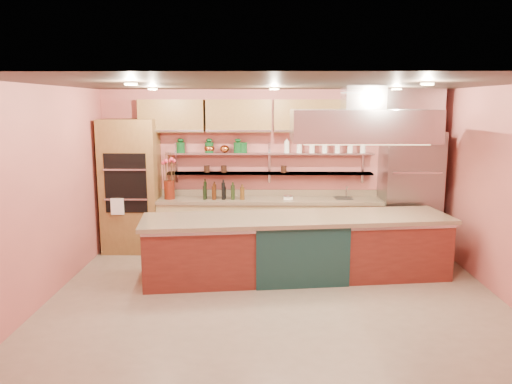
{
  "coord_description": "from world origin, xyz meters",
  "views": [
    {
      "loc": [
        -0.17,
        -6.3,
        2.57
      ],
      "look_at": [
        -0.27,
        1.0,
        1.26
      ],
      "focal_mm": 35.0,
      "sensor_mm": 36.0,
      "label": 1
    }
  ],
  "objects_px": {
    "flower_vase": "(169,190)",
    "green_canister": "(243,147)",
    "copper_kettle": "(225,149)",
    "kitchen_scale": "(288,197)",
    "island": "(297,247)",
    "refrigerator": "(409,193)"
  },
  "relations": [
    {
      "from": "island",
      "to": "green_canister",
      "type": "distance_m",
      "value": 2.2
    },
    {
      "from": "kitchen_scale",
      "to": "green_canister",
      "type": "relative_size",
      "value": 0.89
    },
    {
      "from": "island",
      "to": "copper_kettle",
      "type": "bearing_deg",
      "value": 120.29
    },
    {
      "from": "flower_vase",
      "to": "green_canister",
      "type": "xyz_separation_m",
      "value": [
        1.27,
        0.22,
        0.71
      ]
    },
    {
      "from": "island",
      "to": "green_canister",
      "type": "xyz_separation_m",
      "value": [
        -0.85,
        1.53,
        1.34
      ]
    },
    {
      "from": "island",
      "to": "green_canister",
      "type": "height_order",
      "value": "green_canister"
    },
    {
      "from": "flower_vase",
      "to": "copper_kettle",
      "type": "relative_size",
      "value": 1.97
    },
    {
      "from": "flower_vase",
      "to": "kitchen_scale",
      "type": "distance_m",
      "value": 2.05
    },
    {
      "from": "flower_vase",
      "to": "kitchen_scale",
      "type": "bearing_deg",
      "value": 0.0
    },
    {
      "from": "green_canister",
      "to": "island",
      "type": "bearing_deg",
      "value": -60.84
    },
    {
      "from": "refrigerator",
      "to": "green_canister",
      "type": "relative_size",
      "value": 11.82
    },
    {
      "from": "island",
      "to": "copper_kettle",
      "type": "relative_size",
      "value": 27.19
    },
    {
      "from": "flower_vase",
      "to": "copper_kettle",
      "type": "height_order",
      "value": "copper_kettle"
    },
    {
      "from": "copper_kettle",
      "to": "island",
      "type": "bearing_deg",
      "value": -52.47
    },
    {
      "from": "refrigerator",
      "to": "green_canister",
      "type": "xyz_separation_m",
      "value": [
        -2.86,
        0.23,
        0.75
      ]
    },
    {
      "from": "island",
      "to": "copper_kettle",
      "type": "height_order",
      "value": "copper_kettle"
    },
    {
      "from": "island",
      "to": "green_canister",
      "type": "relative_size",
      "value": 24.94
    },
    {
      "from": "copper_kettle",
      "to": "green_canister",
      "type": "bearing_deg",
      "value": 0.0
    },
    {
      "from": "refrigerator",
      "to": "green_canister",
      "type": "height_order",
      "value": "refrigerator"
    },
    {
      "from": "island",
      "to": "kitchen_scale",
      "type": "relative_size",
      "value": 28.0
    },
    {
      "from": "refrigerator",
      "to": "flower_vase",
      "type": "bearing_deg",
      "value": 179.86
    },
    {
      "from": "flower_vase",
      "to": "copper_kettle",
      "type": "distance_m",
      "value": 1.19
    }
  ]
}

